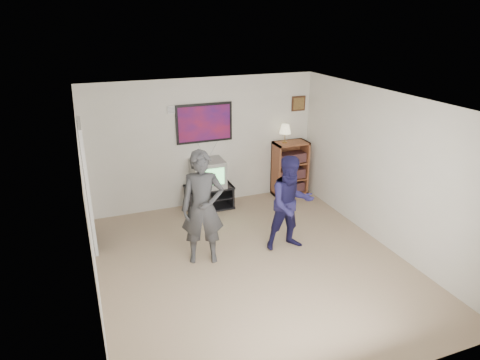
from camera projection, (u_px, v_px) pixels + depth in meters
room_shell at (246, 181)px, 6.38m from camera, size 4.51×5.00×2.51m
media_stand at (209, 197)px, 8.38m from camera, size 0.91×0.51×0.46m
crt_television at (208, 174)px, 8.20m from camera, size 0.63×0.53×0.53m
bookshelf at (290, 169)px, 8.90m from camera, size 0.70×0.40×1.15m
table_lamp at (285, 133)px, 8.60m from camera, size 0.23×0.23×0.37m
person_tall at (203, 208)px, 6.36m from camera, size 0.74×0.59×1.77m
person_short at (291, 204)px, 6.75m from camera, size 0.81×0.65×1.56m
controller_left at (199, 179)px, 6.41m from camera, size 0.05×0.13×0.04m
controller_right at (286, 183)px, 6.93m from camera, size 0.04×0.12×0.04m
poster at (204, 123)px, 8.09m from camera, size 1.10×0.03×0.75m
air_vent at (175, 110)px, 7.80m from camera, size 0.28×0.02×0.14m
small_picture at (298, 104)px, 8.68m from camera, size 0.30×0.03×0.30m
doorway at (87, 187)px, 6.81m from camera, size 0.03×0.85×2.00m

